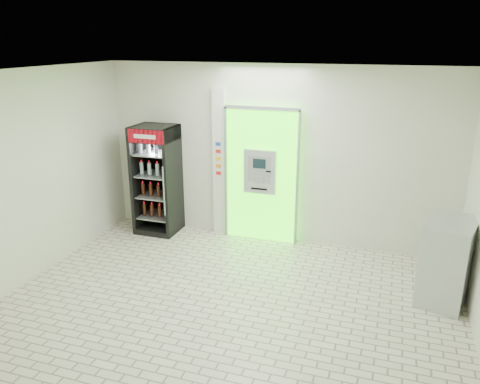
% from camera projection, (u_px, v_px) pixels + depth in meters
% --- Properties ---
extents(ground, '(6.00, 6.00, 0.00)m').
position_uv_depth(ground, '(225.00, 311.00, 6.08)').
color(ground, beige).
rests_on(ground, ground).
extents(room_shell, '(6.00, 6.00, 6.00)m').
position_uv_depth(room_shell, '(223.00, 175.00, 5.51)').
color(room_shell, silver).
rests_on(room_shell, ground).
extents(atm_assembly, '(1.30, 0.24, 2.33)m').
position_uv_depth(atm_assembly, '(262.00, 174.00, 7.95)').
color(atm_assembly, '#36EF10').
rests_on(atm_assembly, ground).
extents(pillar, '(0.22, 0.11, 2.60)m').
position_uv_depth(pillar, '(219.00, 163.00, 8.18)').
color(pillar, silver).
rests_on(pillar, ground).
extents(beverage_cooler, '(0.73, 0.69, 1.94)m').
position_uv_depth(beverage_cooler, '(157.00, 182.00, 8.37)').
color(beverage_cooler, black).
rests_on(beverage_cooler, ground).
extents(steel_cabinet, '(0.79, 0.98, 1.14)m').
position_uv_depth(steel_cabinet, '(447.00, 261.00, 6.19)').
color(steel_cabinet, '#B4B7BC').
rests_on(steel_cabinet, ground).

